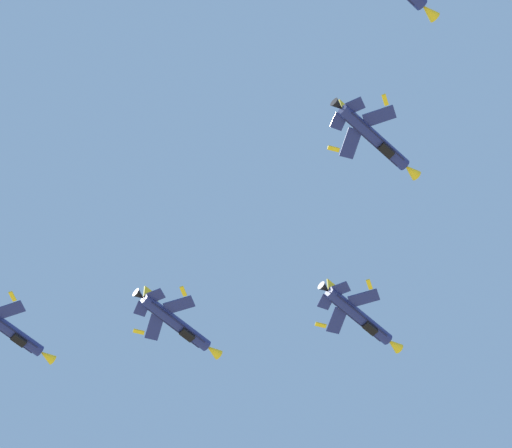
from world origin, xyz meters
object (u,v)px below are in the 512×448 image
(fighter_jet_right_wing, at_px, (375,139))
(fighter_jet_left_outer, at_px, (9,329))
(fighter_jet_left_wing, at_px, (177,324))
(fighter_jet_lead, at_px, (360,317))

(fighter_jet_right_wing, xyz_separation_m, fighter_jet_left_outer, (-50.79, 30.39, -1.62))
(fighter_jet_left_outer, bearing_deg, fighter_jet_left_wing, 42.22)
(fighter_jet_lead, xyz_separation_m, fighter_jet_left_outer, (-49.95, 4.01, 1.89))
(fighter_jet_lead, distance_m, fighter_jet_left_outer, 50.14)
(fighter_jet_right_wing, bearing_deg, fighter_jet_left_outer, -164.23)
(fighter_jet_left_outer, bearing_deg, fighter_jet_lead, 42.08)
(fighter_jet_left_wing, relative_size, fighter_jet_left_outer, 1.00)
(fighter_jet_lead, height_order, fighter_jet_right_wing, fighter_jet_right_wing)
(fighter_jet_left_wing, distance_m, fighter_jet_right_wing, 39.08)
(fighter_jet_right_wing, height_order, fighter_jet_left_outer, fighter_jet_right_wing)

